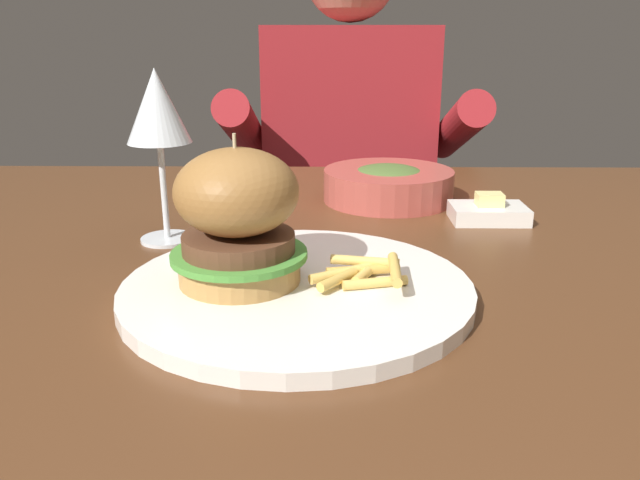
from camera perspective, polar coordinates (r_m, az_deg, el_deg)
dining_table at (r=0.71m, az=4.84°, el=-7.36°), size 1.34×0.90×0.74m
main_plate at (r=0.56m, az=-2.10°, el=-4.57°), size 0.31×0.31×0.01m
burger_sandwich at (r=0.54m, az=-7.54°, el=2.14°), size 0.12×0.12×0.13m
fries_pile at (r=0.56m, az=4.07°, el=-2.94°), size 0.09×0.08×0.02m
wine_glass at (r=0.70m, az=-14.64°, el=11.25°), size 0.07×0.07×0.19m
butter_dish at (r=0.81m, az=15.15°, el=2.49°), size 0.09×0.06×0.04m
soup_bowl at (r=0.88m, az=6.26°, el=5.14°), size 0.18×0.18×0.05m
diner_person at (r=1.42m, az=2.51°, el=1.99°), size 0.51×0.36×1.18m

